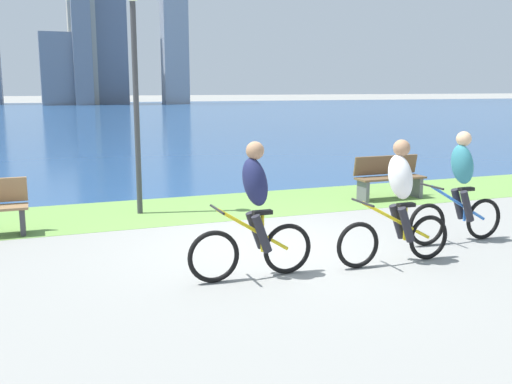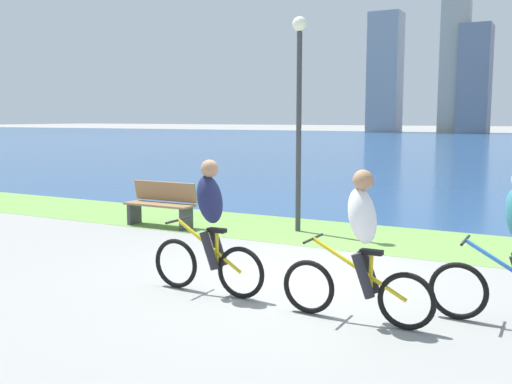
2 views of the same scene
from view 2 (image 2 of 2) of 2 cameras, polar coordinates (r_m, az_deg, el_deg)
name	(u,v)px [view 2 (image 2 of 2)]	position (r m, az deg, el deg)	size (l,w,h in m)	color
ground_plane	(300,277)	(8.19, 4.26, -8.29)	(300.00, 300.00, 0.00)	gray
grass_strip_bayside	(367,237)	(11.00, 10.77, -4.34)	(120.00, 2.52, 0.01)	#6B9947
cyclist_lead	(209,228)	(7.29, -4.58, -3.49)	(1.61, 0.52, 1.68)	black
cyclist_trailing	(360,247)	(6.35, 10.12, -5.26)	(1.71, 0.52, 1.65)	black
bench_far_along_path	(161,204)	(11.99, -9.22, -1.18)	(1.50, 0.47, 0.90)	olive
lamppost_tall	(299,93)	(11.21, 4.22, 9.55)	(0.28, 0.28, 4.06)	#38383D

